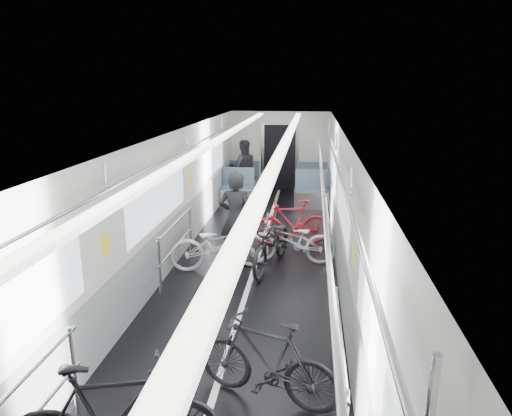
{
  "coord_description": "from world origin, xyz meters",
  "views": [
    {
      "loc": [
        0.95,
        -6.91,
        3.25
      ],
      "look_at": [
        0.0,
        0.93,
        1.06
      ],
      "focal_mm": 32.0,
      "sensor_mm": 36.0,
      "label": 1
    }
  ],
  "objects_px": {
    "bike_right_mid": "(291,240)",
    "bike_right_far": "(292,223)",
    "bike_left_far": "(220,244)",
    "person_standing": "(236,219)",
    "bike_aisle": "(272,243)",
    "bike_right_near": "(267,360)",
    "person_seated": "(243,168)"
  },
  "relations": [
    {
      "from": "bike_left_far",
      "to": "bike_aisle",
      "type": "xyz_separation_m",
      "value": [
        0.92,
        0.14,
        0.01
      ]
    },
    {
      "from": "bike_right_near",
      "to": "person_standing",
      "type": "distance_m",
      "value": 3.79
    },
    {
      "from": "bike_left_far",
      "to": "bike_right_far",
      "type": "bearing_deg",
      "value": -59.21
    },
    {
      "from": "bike_right_far",
      "to": "bike_right_mid",
      "type": "bearing_deg",
      "value": -11.75
    },
    {
      "from": "bike_right_near",
      "to": "person_seated",
      "type": "height_order",
      "value": "person_seated"
    },
    {
      "from": "bike_right_mid",
      "to": "bike_left_far",
      "type": "bearing_deg",
      "value": -71.36
    },
    {
      "from": "bike_right_mid",
      "to": "person_seated",
      "type": "height_order",
      "value": "person_seated"
    },
    {
      "from": "bike_aisle",
      "to": "bike_right_far",
      "type": "bearing_deg",
      "value": 90.3
    },
    {
      "from": "bike_left_far",
      "to": "person_seated",
      "type": "bearing_deg",
      "value": -14.4
    },
    {
      "from": "bike_aisle",
      "to": "bike_left_far",
      "type": "bearing_deg",
      "value": -157.82
    },
    {
      "from": "bike_right_mid",
      "to": "person_standing",
      "type": "relative_size",
      "value": 0.95
    },
    {
      "from": "bike_right_near",
      "to": "bike_right_far",
      "type": "bearing_deg",
      "value": -162.99
    },
    {
      "from": "person_seated",
      "to": "bike_aisle",
      "type": "bearing_deg",
      "value": 92.41
    },
    {
      "from": "bike_right_far",
      "to": "bike_aisle",
      "type": "height_order",
      "value": "bike_aisle"
    },
    {
      "from": "bike_aisle",
      "to": "person_seated",
      "type": "bearing_deg",
      "value": 117.29
    },
    {
      "from": "bike_left_far",
      "to": "bike_right_mid",
      "type": "relative_size",
      "value": 1.06
    },
    {
      "from": "bike_right_mid",
      "to": "bike_aisle",
      "type": "distance_m",
      "value": 0.43
    },
    {
      "from": "person_standing",
      "to": "person_seated",
      "type": "height_order",
      "value": "person_standing"
    },
    {
      "from": "bike_right_mid",
      "to": "bike_right_far",
      "type": "xyz_separation_m",
      "value": [
        -0.02,
        0.98,
        0.04
      ]
    },
    {
      "from": "bike_right_near",
      "to": "bike_right_mid",
      "type": "xyz_separation_m",
      "value": [
        0.06,
        3.84,
        -0.04
      ]
    },
    {
      "from": "person_seated",
      "to": "bike_left_far",
      "type": "bearing_deg",
      "value": 82.57
    },
    {
      "from": "bike_right_mid",
      "to": "person_standing",
      "type": "bearing_deg",
      "value": -79.71
    },
    {
      "from": "person_standing",
      "to": "bike_right_mid",
      "type": "bearing_deg",
      "value": -163.54
    },
    {
      "from": "bike_right_mid",
      "to": "person_seated",
      "type": "distance_m",
      "value": 5.26
    },
    {
      "from": "person_standing",
      "to": "bike_right_near",
      "type": "bearing_deg",
      "value": 110.02
    },
    {
      "from": "bike_left_far",
      "to": "bike_right_far",
      "type": "height_order",
      "value": "bike_right_far"
    },
    {
      "from": "bike_right_mid",
      "to": "bike_aisle",
      "type": "height_order",
      "value": "bike_aisle"
    },
    {
      "from": "bike_left_far",
      "to": "bike_aisle",
      "type": "distance_m",
      "value": 0.93
    },
    {
      "from": "bike_right_far",
      "to": "person_standing",
      "type": "height_order",
      "value": "person_standing"
    },
    {
      "from": "bike_aisle",
      "to": "person_standing",
      "type": "height_order",
      "value": "person_standing"
    },
    {
      "from": "bike_aisle",
      "to": "person_standing",
      "type": "bearing_deg",
      "value": -175.15
    },
    {
      "from": "bike_left_far",
      "to": "bike_right_near",
      "type": "relative_size",
      "value": 1.12
    }
  ]
}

